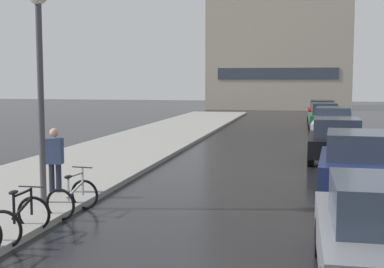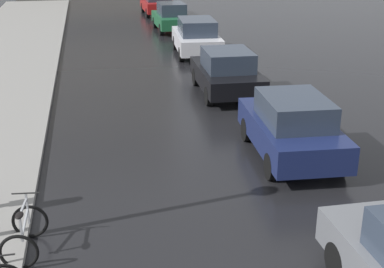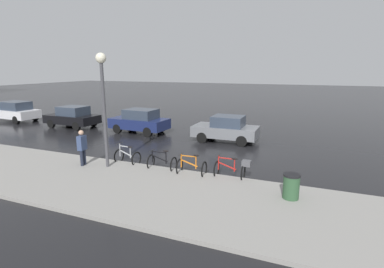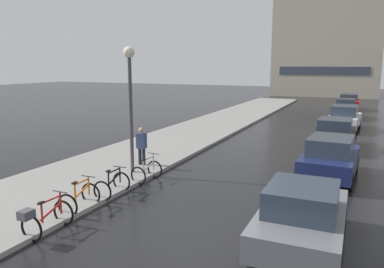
% 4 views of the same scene
% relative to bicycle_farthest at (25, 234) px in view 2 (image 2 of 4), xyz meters
% --- Properties ---
extents(bicycle_farthest, '(0.79, 1.15, 0.99)m').
position_rel_bicycle_farthest_xyz_m(bicycle_farthest, '(0.00, 0.00, 0.00)').
color(bicycle_farthest, black).
rests_on(bicycle_farthest, ground).
extents(car_navy, '(2.07, 4.08, 1.64)m').
position_rel_bicycle_farthest_xyz_m(car_navy, '(6.24, 3.21, 0.44)').
color(car_navy, navy).
rests_on(car_navy, ground).
extents(car_black, '(2.02, 4.03, 1.59)m').
position_rel_bicycle_farthest_xyz_m(car_black, '(6.03, 8.97, 0.41)').
color(car_black, black).
rests_on(car_black, ground).
extents(car_white, '(2.14, 4.30, 1.66)m').
position_rel_bicycle_farthest_xyz_m(car_white, '(6.23, 15.35, 0.46)').
color(car_white, silver).
rests_on(car_white, ground).
extents(car_green, '(1.79, 3.91, 1.60)m').
position_rel_bicycle_farthest_xyz_m(car_green, '(6.04, 21.63, 0.41)').
color(car_green, '#1E6038').
rests_on(car_green, ground).
extents(car_red, '(1.97, 4.28, 1.55)m').
position_rel_bicycle_farthest_xyz_m(car_red, '(6.09, 27.93, 0.41)').
color(car_red, '#AD1919').
rests_on(car_red, ground).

